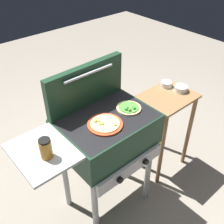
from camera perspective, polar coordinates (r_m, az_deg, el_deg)
name	(u,v)px	position (r m, az deg, el deg)	size (l,w,h in m)	color
ground_plane	(108,199)	(2.44, -0.93, -18.15)	(8.00, 8.00, 0.00)	gray
grill	(105,135)	(1.86, -1.40, -4.88)	(0.96, 0.53, 0.90)	#193823
grill_lid_open	(86,85)	(1.84, -5.59, 5.70)	(0.63, 0.09, 0.30)	#193823
pizza_cheese	(105,124)	(1.71, -1.57, -2.57)	(0.23, 0.23, 0.04)	#C64723
pizza_veggie	(129,108)	(1.85, 3.61, 0.85)	(0.17, 0.17, 0.04)	#E0C17F
sauce_jar	(46,148)	(1.51, -13.97, -7.54)	(0.07, 0.07, 0.12)	#B77A1E
prep_table	(165,118)	(2.38, 11.19, -1.24)	(0.44, 0.36, 0.79)	olive
topping_bowl_near	(166,84)	(2.36, 11.49, 5.84)	(0.10, 0.10, 0.04)	silver
topping_bowl_far	(181,89)	(2.33, 14.49, 4.85)	(0.11, 0.11, 0.04)	silver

